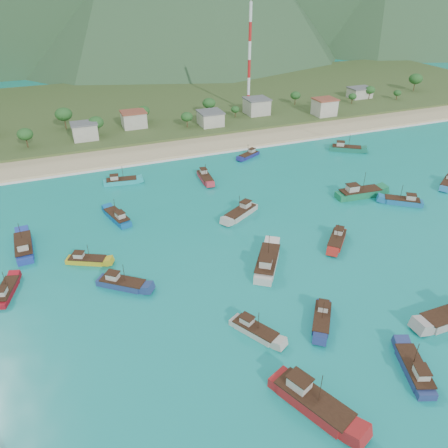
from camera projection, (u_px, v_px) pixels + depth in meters
name	position (u px, v px, depth m)	size (l,w,h in m)	color
ground	(265.00, 274.00, 91.93)	(600.00, 600.00, 0.00)	#0B7F78
beach	(167.00, 150.00, 155.35)	(400.00, 18.00, 1.20)	beige
land	(132.00, 107.00, 204.32)	(400.00, 110.00, 2.40)	#385123
surf_line	(174.00, 159.00, 147.73)	(400.00, 2.50, 0.08)	white
village	(187.00, 117.00, 175.23)	(205.72, 28.76, 6.54)	beige
vegetation	(137.00, 118.00, 171.23)	(280.42, 25.95, 8.92)	#235623
radio_tower	(249.00, 60.00, 181.21)	(1.20, 1.20, 43.16)	red
boat_0	(6.00, 292.00, 86.05)	(5.09, 9.44, 5.35)	maroon
boat_1	(322.00, 319.00, 79.30)	(7.98, 9.36, 5.65)	navy
boat_2	(267.00, 263.00, 93.78)	(10.74, 13.03, 7.79)	beige
boat_3	(312.00, 402.00, 63.65)	(8.89, 13.78, 7.87)	#A31C1D
boat_5	(205.00, 178.00, 133.06)	(3.55, 9.95, 5.77)	#B72E3B
boat_6	(122.00, 284.00, 88.11)	(9.85, 8.61, 6.00)	navy
boat_8	(255.00, 330.00, 76.83)	(6.98, 9.47, 5.51)	#BBB4A8
boat_9	(414.00, 370.00, 69.08)	(6.42, 10.65, 6.05)	navy
boat_12	(403.00, 201.00, 119.35)	(10.00, 8.52, 6.04)	#1966A1
boat_13	(117.00, 218.00, 111.57)	(5.76, 10.74, 6.09)	#0D5A9F
boat_14	(337.00, 240.00, 102.30)	(9.04, 9.16, 5.87)	red
boat_15	(241.00, 213.00, 113.58)	(11.11, 8.42, 6.50)	#BAB2A7
boat_16	(346.00, 149.00, 154.12)	(11.04, 8.83, 6.54)	#156B53
boat_18	(448.00, 183.00, 129.69)	(9.48, 7.56, 5.61)	#287BBA
boat_20	(87.00, 260.00, 95.39)	(8.98, 6.26, 5.18)	gold
boat_22	(121.00, 182.00, 130.62)	(10.23, 4.29, 5.86)	#1EAAB0
boat_23	(24.00, 247.00, 99.25)	(4.10, 12.21, 7.13)	#1F399C
boat_24	(249.00, 155.00, 149.31)	(8.86, 6.26, 5.11)	navy
boat_25	(359.00, 193.00, 122.94)	(13.45, 4.97, 7.79)	#15764A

